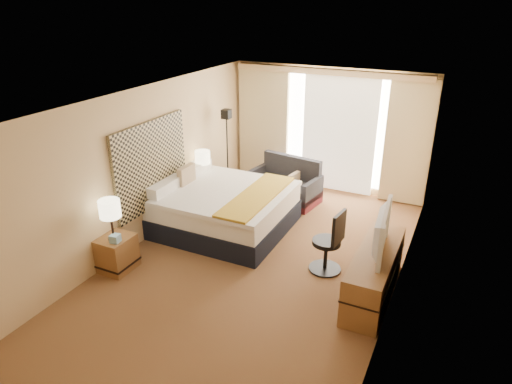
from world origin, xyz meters
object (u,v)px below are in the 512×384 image
at_px(nightstand_right, 203,194).
at_px(media_dresser, 374,273).
at_px(bed, 224,208).
at_px(television, 376,230).
at_px(nightstand_left, 117,253).
at_px(floor_lamp, 227,135).
at_px(desk_chair, 330,245).
at_px(lamp_left, 110,210).
at_px(loveseat, 285,187).
at_px(lamp_right, 203,158).

relative_size(nightstand_right, media_dresser, 0.31).
bearing_deg(bed, nightstand_right, 143.41).
distance_m(nightstand_right, television, 3.99).
distance_m(nightstand_left, television, 3.87).
bearing_deg(floor_lamp, desk_chair, -34.83).
relative_size(nightstand_right, lamp_left, 0.84).
bearing_deg(nightstand_left, floor_lamp, 88.37).
distance_m(nightstand_left, floor_lamp, 3.50).
height_order(bed, floor_lamp, floor_lamp).
bearing_deg(nightstand_right, loveseat, 37.88).
relative_size(nightstand_right, bed, 0.25).
bearing_deg(nightstand_right, floor_lamp, 83.60).
height_order(lamp_right, television, television).
height_order(bed, lamp_right, lamp_right).
xyz_separation_m(media_dresser, bed, (-2.89, 0.85, 0.04)).
bearing_deg(media_dresser, desk_chair, 157.33).
distance_m(bed, loveseat, 1.73).
bearing_deg(desk_chair, television, -15.38).
height_order(nightstand_left, bed, bed).
xyz_separation_m(bed, floor_lamp, (-0.71, 1.45, 0.89)).
height_order(media_dresser, loveseat, loveseat).
bearing_deg(loveseat, bed, -99.01).
bearing_deg(television, nightstand_right, 62.89).
bearing_deg(lamp_left, desk_chair, 26.22).
xyz_separation_m(bed, lamp_right, (-0.81, 0.64, 0.63)).
height_order(media_dresser, desk_chair, desk_chair).
bearing_deg(lamp_left, lamp_right, 90.96).
height_order(floor_lamp, desk_chair, floor_lamp).
xyz_separation_m(nightstand_right, lamp_left, (0.05, -2.57, 0.78)).
relative_size(loveseat, desk_chair, 1.48).
bearing_deg(nightstand_right, bed, -36.59).
distance_m(media_dresser, television, 0.67).
xyz_separation_m(lamp_right, television, (3.65, -1.48, -0.01)).
relative_size(loveseat, lamp_right, 2.45).
relative_size(desk_chair, lamp_left, 1.55).
xyz_separation_m(loveseat, lamp_left, (-1.29, -3.61, 0.77)).
bearing_deg(lamp_right, lamp_left, -89.04).
bearing_deg(loveseat, television, -38.09).
bearing_deg(lamp_left, nightstand_left, 123.84).
bearing_deg(television, lamp_left, 101.79).
distance_m(nightstand_right, floor_lamp, 1.32).
bearing_deg(floor_lamp, television, -32.75).
relative_size(lamp_right, television, 0.56).
relative_size(bed, television, 2.02).
bearing_deg(floor_lamp, media_dresser, -32.54).
bearing_deg(lamp_left, television, 17.42).
height_order(loveseat, television, television).
bearing_deg(bed, floor_lamp, 116.18).
bearing_deg(lamp_left, loveseat, 70.29).
xyz_separation_m(nightstand_right, television, (3.65, -1.44, 0.74)).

